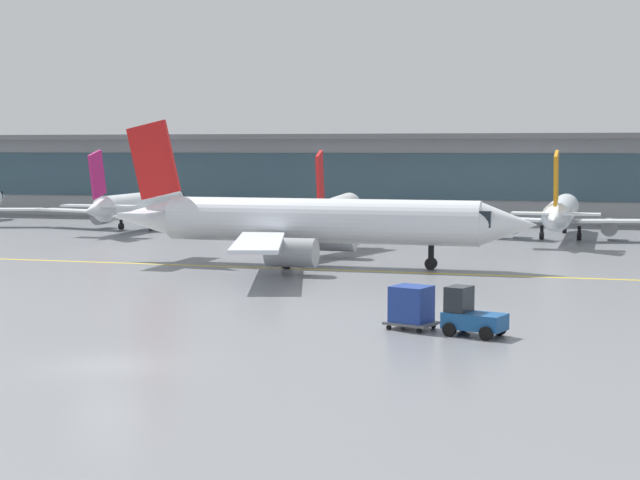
% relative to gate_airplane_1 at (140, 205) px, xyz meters
% --- Properties ---
extents(ground_plane, '(400.00, 400.00, 0.00)m').
position_rel_gate_airplane_1_xyz_m(ground_plane, '(25.98, -59.66, -2.37)').
color(ground_plane, slate).
extents(taxiway_centreline_stripe, '(109.99, 2.21, 0.01)m').
position_rel_gate_airplane_1_xyz_m(taxiway_centreline_stripe, '(25.52, -28.56, -2.37)').
color(taxiway_centreline_stripe, yellow).
rests_on(taxiway_centreline_stripe, ground_plane).
extents(terminal_concourse, '(169.69, 11.00, 9.60)m').
position_rel_gate_airplane_1_xyz_m(terminal_concourse, '(25.98, 21.50, 2.55)').
color(terminal_concourse, '#9EA3A8').
rests_on(terminal_concourse, ground_plane).
extents(gate_airplane_1, '(22.19, 23.80, 7.90)m').
position_rel_gate_airplane_1_xyz_m(gate_airplane_1, '(0.00, 0.00, 0.00)').
color(gate_airplane_1, white).
rests_on(gate_airplane_1, ground_plane).
extents(gate_airplane_2, '(22.09, 23.87, 7.90)m').
position_rel_gate_airplane_1_xyz_m(gate_airplane_2, '(21.07, -3.92, 0.00)').
color(gate_airplane_2, white).
rests_on(gate_airplane_2, ground_plane).
extents(gate_airplane_3, '(22.19, 23.82, 7.90)m').
position_rel_gate_airplane_1_xyz_m(gate_airplane_3, '(40.88, -0.75, 0.00)').
color(gate_airplane_3, white).
rests_on(gate_airplane_3, ground_plane).
extents(taxiing_regional_jet, '(30.28, 28.22, 10.05)m').
position_rel_gate_airplane_1_xyz_m(taxiing_regional_jet, '(25.13, -26.55, 0.64)').
color(taxiing_regional_jet, silver).
rests_on(taxiing_regional_jet, ground_plane).
extents(baggage_tug, '(2.91, 2.26, 2.10)m').
position_rel_gate_airplane_1_xyz_m(baggage_tug, '(38.33, -50.06, -1.48)').
color(baggage_tug, '#194C8C').
rests_on(baggage_tug, ground_plane).
extents(cargo_dolly_lead, '(2.50, 2.18, 1.94)m').
position_rel_gate_airplane_1_xyz_m(cargo_dolly_lead, '(35.63, -49.17, -1.32)').
color(cargo_dolly_lead, '#595B60').
rests_on(cargo_dolly_lead, ground_plane).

